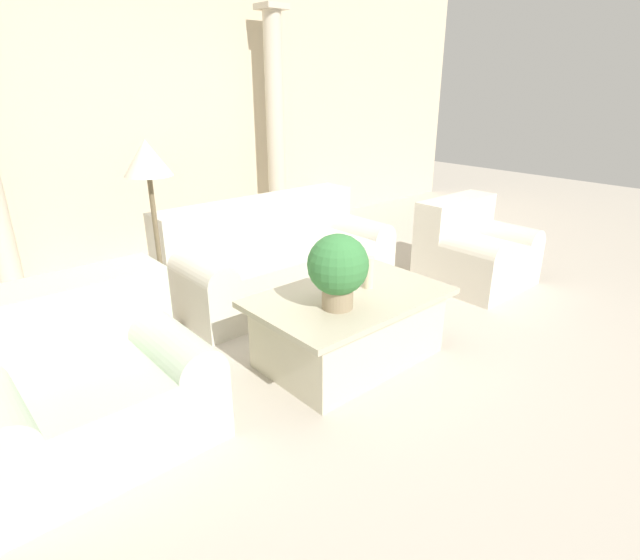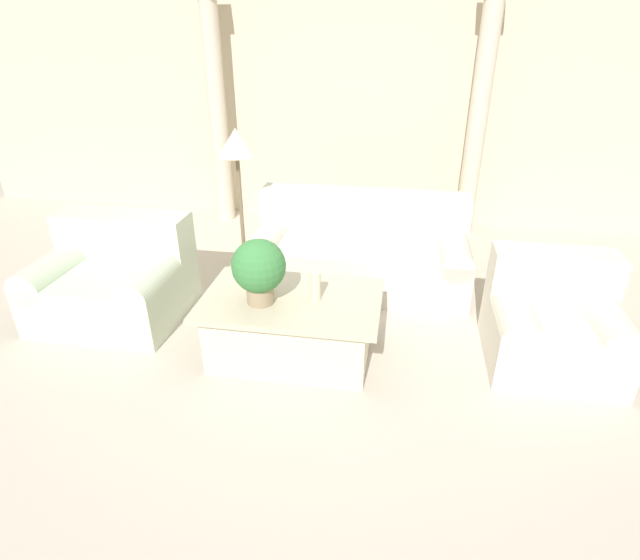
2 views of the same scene
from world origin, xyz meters
The scene contains 11 objects.
ground_plane centered at (0.00, 0.00, 0.00)m, with size 16.00×16.00×0.00m, color #BCB2A3.
wall_back centered at (0.00, 2.78, 1.60)m, with size 10.00×0.06×3.20m.
sofa_long centered at (0.32, 0.99, 0.33)m, with size 2.00×0.96×0.81m.
loveseat centered at (-1.66, 0.03, 0.33)m, with size 1.14×0.96×0.81m.
coffee_table centered at (-0.05, -0.32, 0.24)m, with size 1.28×0.83×0.48m.
potted_plant centered at (-0.25, -0.42, 0.74)m, with size 0.37×0.37×0.47m.
pillar_candle centered at (0.12, -0.32, 0.59)m, with size 0.07×0.07×0.22m.
floor_lamp centered at (-0.80, 0.90, 1.21)m, with size 0.33×0.33×1.43m.
column_left centered at (-1.53, 2.45, 1.31)m, with size 0.29×0.29×2.57m.
column_right centered at (1.42, 2.45, 1.31)m, with size 0.29×0.29×2.57m.
armchair centered at (1.82, -0.07, 0.33)m, with size 0.89×0.84×0.77m.
Camera 2 is at (0.67, -3.37, 2.23)m, focal length 28.00 mm.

